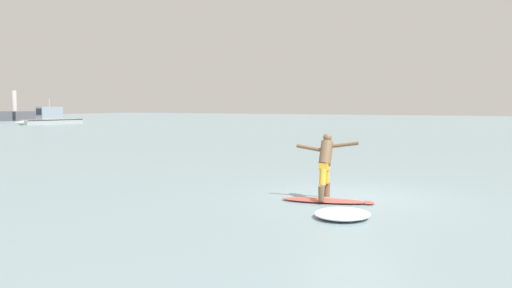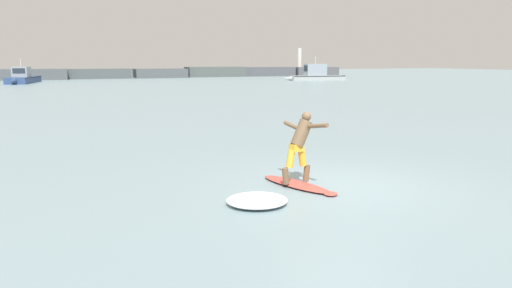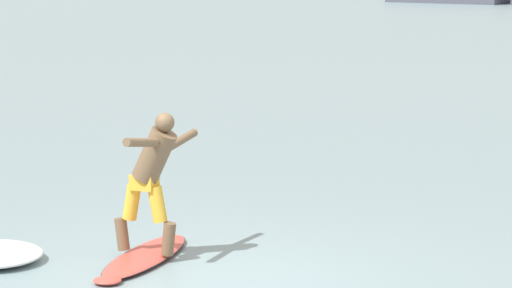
# 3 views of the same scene
# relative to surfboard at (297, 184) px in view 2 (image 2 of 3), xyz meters

# --- Properties ---
(ground_plane) EXTENTS (200.00, 200.00, 0.00)m
(ground_plane) POSITION_rel_surfboard_xyz_m (0.92, -0.36, -0.04)
(ground_plane) COLOR #7C97A0
(rock_jetty_breakwater) EXTENTS (66.35, 5.20, 4.32)m
(rock_jetty_breakwater) POSITION_rel_surfboard_xyz_m (8.96, 61.64, 0.64)
(rock_jetty_breakwater) COLOR #4C4E5D
(rock_jetty_breakwater) RESTS_ON ground
(surfboard) EXTENTS (0.99, 2.15, 0.21)m
(surfboard) POSITION_rel_surfboard_xyz_m (0.00, 0.00, 0.00)
(surfboard) COLOR #E04E42
(surfboard) RESTS_ON ground
(surfer) EXTENTS (0.76, 1.47, 1.50)m
(surfer) POSITION_rel_surfboard_xyz_m (0.09, 0.05, 0.91)
(surfer) COLOR brown
(surfer) RESTS_ON surfboard
(fishing_boat_near_jetty) EXTENTS (8.38, 2.68, 2.92)m
(fishing_boat_near_jetty) POSITION_rel_surfboard_xyz_m (28.27, 44.79, 0.64)
(fishing_boat_near_jetty) COLOR #A2ABAA
(fishing_boat_near_jetty) RESTS_ON ground
(small_boat_offshore) EXTENTS (3.93, 8.52, 2.69)m
(small_boat_offshore) POSITION_rel_surfboard_xyz_m (-4.99, 52.21, 0.52)
(small_boat_offshore) COLOR navy
(small_boat_offshore) RESTS_ON ground
(wave_foam_at_tail) EXTENTS (1.39, 1.34, 0.17)m
(wave_foam_at_tail) POSITION_rel_surfboard_xyz_m (-1.36, -0.87, 0.04)
(wave_foam_at_tail) COLOR white
(wave_foam_at_tail) RESTS_ON ground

